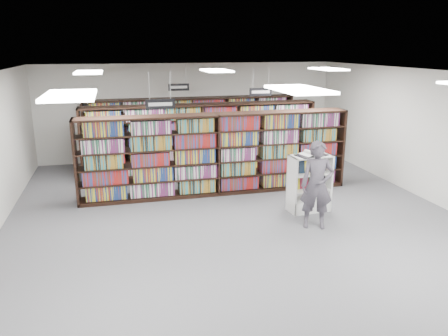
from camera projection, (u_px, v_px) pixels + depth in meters
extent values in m
plane|color=#504F54|center=(238.00, 221.00, 9.66)|extent=(12.00, 12.00, 0.00)
cube|color=white|center=(239.00, 74.00, 8.80)|extent=(10.00, 12.00, 0.10)
cube|color=silver|center=(190.00, 111.00, 14.83)|extent=(10.00, 0.10, 3.20)
cube|color=silver|center=(436.00, 313.00, 3.62)|extent=(10.00, 0.10, 3.20)
cube|color=silver|center=(440.00, 139.00, 10.40)|extent=(0.10, 12.00, 3.20)
cube|color=black|center=(217.00, 154.00, 11.24)|extent=(7.00, 0.60, 2.10)
cube|color=maroon|center=(217.00, 154.00, 11.24)|extent=(6.88, 0.42, 1.98)
cube|color=black|center=(202.00, 139.00, 13.11)|extent=(7.00, 0.60, 2.10)
cube|color=maroon|center=(202.00, 139.00, 13.11)|extent=(6.88, 0.42, 1.98)
cube|color=black|center=(192.00, 129.00, 14.70)|extent=(7.00, 0.60, 2.10)
cube|color=maroon|center=(192.00, 129.00, 14.70)|extent=(6.88, 0.42, 1.98)
cylinder|color=#B2B2B7|center=(149.00, 86.00, 9.40)|extent=(0.01, 0.01, 0.58)
cylinder|color=#B2B2B7|center=(170.00, 85.00, 9.51)|extent=(0.01, 0.01, 0.58)
cube|color=black|center=(160.00, 104.00, 9.56)|extent=(0.65, 0.02, 0.22)
cube|color=silver|center=(160.00, 104.00, 9.55)|extent=(0.52, 0.00, 0.08)
cylinder|color=#B2B2B7|center=(253.00, 77.00, 11.98)|extent=(0.01, 0.01, 0.58)
cylinder|color=#B2B2B7|center=(269.00, 77.00, 12.08)|extent=(0.01, 0.01, 0.58)
cube|color=black|center=(261.00, 92.00, 12.14)|extent=(0.65, 0.02, 0.22)
cube|color=silver|center=(261.00, 92.00, 12.13)|extent=(0.52, 0.00, 0.08)
cylinder|color=#B2B2B7|center=(171.00, 74.00, 13.37)|extent=(0.01, 0.01, 0.58)
cylinder|color=#B2B2B7|center=(186.00, 74.00, 13.48)|extent=(0.01, 0.01, 0.58)
cube|color=black|center=(179.00, 87.00, 13.53)|extent=(0.65, 0.02, 0.22)
cube|color=silver|center=(179.00, 87.00, 13.52)|extent=(0.52, 0.00, 0.08)
cube|color=white|center=(70.00, 95.00, 5.30)|extent=(0.60, 1.20, 0.04)
cube|color=white|center=(299.00, 90.00, 6.01)|extent=(0.60, 1.20, 0.04)
cube|color=white|center=(89.00, 72.00, 9.97)|extent=(0.60, 1.20, 0.04)
cube|color=white|center=(216.00, 71.00, 10.68)|extent=(0.60, 1.20, 0.04)
cube|color=white|center=(328.00, 69.00, 11.38)|extent=(0.60, 1.20, 0.04)
cube|color=silver|center=(308.00, 205.00, 10.25)|extent=(0.99, 0.56, 0.29)
cube|color=silver|center=(292.00, 185.00, 9.97)|extent=(0.08, 0.48, 1.34)
cube|color=silver|center=(327.00, 181.00, 10.26)|extent=(0.08, 0.48, 1.34)
cube|color=silver|center=(305.00, 181.00, 10.32)|extent=(0.96, 0.11, 1.34)
cube|color=silver|center=(311.00, 156.00, 9.94)|extent=(0.99, 0.56, 0.03)
cube|color=silver|center=(309.00, 189.00, 10.15)|extent=(0.91, 0.51, 0.02)
cube|color=silver|center=(310.00, 173.00, 10.05)|extent=(0.91, 0.51, 0.02)
cube|color=black|center=(295.00, 168.00, 9.94)|extent=(0.20, 0.09, 0.29)
cube|color=black|center=(301.00, 167.00, 9.98)|extent=(0.20, 0.09, 0.29)
cube|color=gold|center=(306.00, 167.00, 10.03)|extent=(0.20, 0.09, 0.29)
cube|color=maroon|center=(312.00, 166.00, 10.07)|extent=(0.20, 0.09, 0.29)
cube|color=#194D1D|center=(317.00, 166.00, 10.12)|extent=(0.20, 0.09, 0.29)
cube|color=black|center=(323.00, 165.00, 10.16)|extent=(0.20, 0.09, 0.29)
cube|color=gold|center=(295.00, 184.00, 10.05)|extent=(0.21, 0.08, 0.27)
cube|color=maroon|center=(304.00, 183.00, 10.12)|extent=(0.21, 0.08, 0.27)
cube|color=#194D1D|center=(313.00, 182.00, 10.19)|extent=(0.21, 0.08, 0.27)
cube|color=black|center=(321.00, 181.00, 10.26)|extent=(0.21, 0.08, 0.27)
cube|color=black|center=(311.00, 155.00, 9.92)|extent=(0.78, 0.57, 0.02)
cube|color=silver|center=(304.00, 155.00, 9.88)|extent=(0.39, 0.44, 0.06)
cube|color=silver|center=(318.00, 154.00, 9.96)|extent=(0.39, 0.44, 0.08)
cylinder|color=silver|center=(310.00, 153.00, 9.90)|extent=(0.19, 0.37, 0.10)
imported|color=#47424C|center=(317.00, 185.00, 9.11)|extent=(0.79, 0.65, 1.87)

